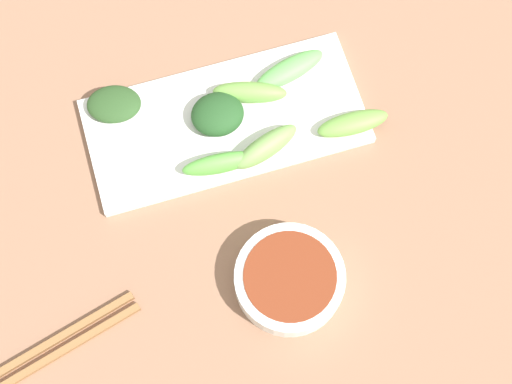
# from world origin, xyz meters

# --- Properties ---
(tabletop) EXTENTS (2.10, 2.10, 0.02)m
(tabletop) POSITION_xyz_m (0.00, 0.00, 0.01)
(tabletop) COLOR #8F664D
(tabletop) RESTS_ON ground
(sauce_bowl) EXTENTS (0.12, 0.12, 0.04)m
(sauce_bowl) POSITION_xyz_m (-0.13, -0.02, 0.04)
(sauce_bowl) COLOR white
(sauce_bowl) RESTS_ON tabletop
(serving_plate) EXTENTS (0.15, 0.33, 0.01)m
(serving_plate) POSITION_xyz_m (0.08, -0.01, 0.03)
(serving_plate) COLOR white
(serving_plate) RESTS_ON tabletop
(broccoli_leafy_0) EXTENTS (0.06, 0.07, 0.03)m
(broccoli_leafy_0) POSITION_xyz_m (0.09, 0.00, 0.05)
(broccoli_leafy_0) COLOR #234D23
(broccoli_leafy_0) RESTS_ON serving_plate
(broccoli_stalk_1) EXTENTS (0.05, 0.09, 0.03)m
(broccoli_stalk_1) POSITION_xyz_m (0.03, -0.04, 0.05)
(broccoli_stalk_1) COLOR #75A652
(broccoli_stalk_1) RESTS_ON serving_plate
(broccoli_stalk_2) EXTENTS (0.03, 0.09, 0.02)m
(broccoli_stalk_2) POSITION_xyz_m (0.03, -0.15, 0.04)
(broccoli_stalk_2) COLOR #6FA746
(broccoli_stalk_2) RESTS_ON serving_plate
(broccoli_stalk_3) EXTENTS (0.03, 0.09, 0.03)m
(broccoli_stalk_3) POSITION_xyz_m (0.03, 0.01, 0.05)
(broccoli_stalk_3) COLOR #5EB745
(broccoli_stalk_3) RESTS_ON serving_plate
(broccoli_leafy_4) EXTENTS (0.06, 0.08, 0.02)m
(broccoli_leafy_4) POSITION_xyz_m (0.14, 0.11, 0.04)
(broccoli_leafy_4) COLOR #2C4E24
(broccoli_leafy_4) RESTS_ON serving_plate
(broccoli_stalk_5) EXTENTS (0.05, 0.09, 0.03)m
(broccoli_stalk_5) POSITION_xyz_m (0.10, -0.04, 0.04)
(broccoli_stalk_5) COLOR #71AA49
(broccoli_stalk_5) RESTS_ON serving_plate
(broccoli_stalk_6) EXTENTS (0.05, 0.10, 0.02)m
(broccoli_stalk_6) POSITION_xyz_m (0.12, -0.10, 0.04)
(broccoli_stalk_6) COLOR #65BB58
(broccoli_stalk_6) RESTS_ON serving_plate
(chopsticks) EXTENTS (0.08, 0.23, 0.01)m
(chopsticks) POSITION_xyz_m (-0.13, 0.26, 0.02)
(chopsticks) COLOR olive
(chopsticks) RESTS_ON tabletop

